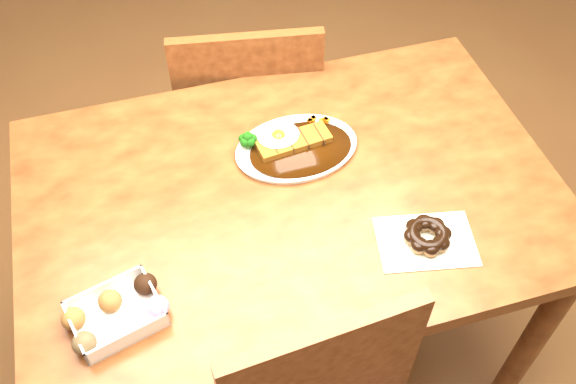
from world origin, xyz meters
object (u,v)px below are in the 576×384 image
object	(u,v)px
chair_far	(248,116)
katsu_curry_plate	(294,145)
donut_box	(116,313)
pon_de_ring	(427,236)
table	(290,216)

from	to	relation	value
chair_far	katsu_curry_plate	bearing A→B (deg)	101.89
katsu_curry_plate	donut_box	xyz separation A→B (m)	(-0.45, -0.33, 0.01)
katsu_curry_plate	donut_box	bearing A→B (deg)	-143.57
katsu_curry_plate	pon_de_ring	distance (m)	0.38
katsu_curry_plate	pon_de_ring	bearing A→B (deg)	-60.31
donut_box	table	bearing A→B (deg)	28.20
katsu_curry_plate	donut_box	size ratio (longest dim) A/B	1.47
table	pon_de_ring	bearing A→B (deg)	-43.25
pon_de_ring	donut_box	bearing A→B (deg)	-179.88
katsu_curry_plate	table	bearing A→B (deg)	-110.43
katsu_curry_plate	pon_de_ring	size ratio (longest dim) A/B	1.30
chair_far	donut_box	world-z (taller)	chair_far
katsu_curry_plate	donut_box	world-z (taller)	katsu_curry_plate
pon_de_ring	katsu_curry_plate	bearing A→B (deg)	119.69
table	chair_far	size ratio (longest dim) A/B	1.38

